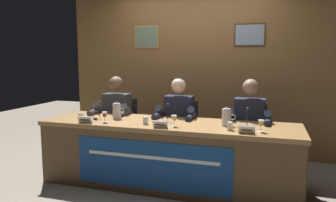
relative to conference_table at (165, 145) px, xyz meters
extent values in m
plane|color=gray|center=(0.00, 0.11, -0.51)|extent=(12.00, 12.00, 0.00)
cube|color=brown|center=(0.00, 1.58, 0.79)|extent=(4.18, 0.12, 2.60)
cube|color=tan|center=(-0.80, 1.51, 1.31)|extent=(0.41, 0.02, 0.36)
cube|color=slate|center=(-0.80, 1.50, 1.31)|extent=(0.37, 0.01, 0.32)
cube|color=#4C3319|center=(0.81, 1.51, 1.31)|extent=(0.44, 0.02, 0.33)
cube|color=#8C99AD|center=(0.81, 1.50, 1.31)|extent=(0.40, 0.01, 0.29)
cube|color=olive|center=(0.00, 0.11, 0.21)|extent=(2.98, 0.81, 0.05)
cube|color=brown|center=(0.00, -0.27, -0.16)|extent=(2.92, 0.04, 0.70)
cube|color=brown|center=(-1.44, 0.11, -0.16)|extent=(0.08, 0.73, 0.70)
cube|color=brown|center=(1.44, 0.11, -0.16)|extent=(0.08, 0.73, 0.70)
cube|color=#19478C|center=(-0.06, -0.29, -0.16)|extent=(1.74, 0.01, 0.53)
cube|color=white|center=(-0.06, -0.30, -0.07)|extent=(1.48, 0.00, 0.04)
cylinder|color=black|center=(-0.89, 0.61, -0.50)|extent=(0.44, 0.44, 0.02)
cylinder|color=black|center=(-0.89, 0.61, -0.27)|extent=(0.05, 0.05, 0.42)
cube|color=#232328|center=(-0.89, 0.61, -0.05)|extent=(0.44, 0.44, 0.03)
cube|color=#232328|center=(-0.89, 0.81, 0.19)|extent=(0.40, 0.05, 0.44)
cylinder|color=black|center=(-0.99, 0.26, -0.27)|extent=(0.10, 0.10, 0.47)
cylinder|color=black|center=(-0.79, 0.26, -0.27)|extent=(0.10, 0.10, 0.47)
cylinder|color=black|center=(-0.99, 0.41, 0.02)|extent=(0.13, 0.34, 0.13)
cylinder|color=black|center=(-0.79, 0.41, 0.02)|extent=(0.13, 0.34, 0.13)
cube|color=#38383D|center=(-0.89, 0.58, 0.26)|extent=(0.36, 0.20, 0.48)
sphere|color=brown|center=(-0.89, 0.56, 0.63)|extent=(0.19, 0.19, 0.19)
sphere|color=gray|center=(-0.89, 0.58, 0.65)|extent=(0.17, 0.17, 0.17)
cylinder|color=#38383D|center=(-1.10, 0.48, 0.28)|extent=(0.09, 0.30, 0.25)
cylinder|color=#38383D|center=(-0.68, 0.48, 0.28)|extent=(0.09, 0.30, 0.25)
cylinder|color=#38383D|center=(-1.10, 0.32, 0.27)|extent=(0.07, 0.24, 0.07)
cylinder|color=#38383D|center=(-0.68, 0.32, 0.27)|extent=(0.07, 0.24, 0.07)
cube|color=white|center=(-0.89, -0.23, 0.28)|extent=(0.18, 0.03, 0.08)
cube|color=white|center=(-0.89, -0.19, 0.28)|extent=(0.18, 0.03, 0.08)
cube|color=black|center=(-0.89, -0.23, 0.28)|extent=(0.12, 0.01, 0.01)
cylinder|color=white|center=(-0.70, -0.11, 0.24)|extent=(0.06, 0.06, 0.00)
cylinder|color=white|center=(-0.70, -0.11, 0.27)|extent=(0.01, 0.01, 0.05)
cone|color=white|center=(-0.70, -0.11, 0.33)|extent=(0.06, 0.06, 0.06)
cylinder|color=#B21E2D|center=(-0.70, -0.11, 0.32)|extent=(0.04, 0.04, 0.04)
cylinder|color=silver|center=(-1.04, -0.08, 0.28)|extent=(0.06, 0.06, 0.08)
cylinder|color=silver|center=(-1.04, -0.08, 0.27)|extent=(0.05, 0.05, 0.05)
cylinder|color=black|center=(-0.89, -0.01, 0.25)|extent=(0.06, 0.06, 0.02)
cylinder|color=black|center=(-0.89, 0.06, 0.35)|extent=(0.01, 0.13, 0.18)
sphere|color=#2D2D2D|center=(-0.89, 0.12, 0.44)|extent=(0.03, 0.03, 0.03)
cylinder|color=black|center=(0.00, 0.61, -0.50)|extent=(0.44, 0.44, 0.02)
cylinder|color=black|center=(0.00, 0.61, -0.27)|extent=(0.05, 0.05, 0.42)
cube|color=#232328|center=(0.00, 0.61, -0.05)|extent=(0.44, 0.44, 0.03)
cube|color=#232328|center=(0.00, 0.81, 0.19)|extent=(0.40, 0.05, 0.44)
cylinder|color=black|center=(-0.10, 0.26, -0.27)|extent=(0.10, 0.10, 0.47)
cylinder|color=black|center=(0.10, 0.26, -0.27)|extent=(0.10, 0.10, 0.47)
cylinder|color=black|center=(-0.10, 0.41, 0.02)|extent=(0.13, 0.34, 0.13)
cylinder|color=black|center=(0.10, 0.41, 0.02)|extent=(0.13, 0.34, 0.13)
cube|color=#1E2338|center=(0.00, 0.58, 0.26)|extent=(0.36, 0.20, 0.48)
sphere|color=beige|center=(0.00, 0.56, 0.63)|extent=(0.19, 0.19, 0.19)
sphere|color=black|center=(0.00, 0.58, 0.65)|extent=(0.17, 0.17, 0.17)
cylinder|color=#1E2338|center=(-0.21, 0.48, 0.28)|extent=(0.09, 0.30, 0.25)
cylinder|color=#1E2338|center=(0.21, 0.48, 0.28)|extent=(0.09, 0.30, 0.25)
cylinder|color=#1E2338|center=(-0.21, 0.32, 0.27)|extent=(0.07, 0.24, 0.07)
cylinder|color=#1E2338|center=(0.21, 0.32, 0.27)|extent=(0.07, 0.24, 0.07)
cube|color=white|center=(0.02, -0.22, 0.28)|extent=(0.17, 0.03, 0.08)
cube|color=white|center=(0.02, -0.19, 0.28)|extent=(0.17, 0.03, 0.08)
cube|color=black|center=(0.02, -0.22, 0.28)|extent=(0.12, 0.01, 0.01)
cylinder|color=white|center=(0.13, -0.09, 0.24)|extent=(0.06, 0.06, 0.00)
cylinder|color=white|center=(0.13, -0.09, 0.27)|extent=(0.01, 0.01, 0.05)
cone|color=white|center=(0.13, -0.09, 0.33)|extent=(0.06, 0.06, 0.06)
cylinder|color=yellow|center=(0.13, -0.09, 0.32)|extent=(0.04, 0.04, 0.04)
cylinder|color=silver|center=(-0.21, -0.07, 0.28)|extent=(0.06, 0.06, 0.08)
cylinder|color=silver|center=(-0.21, -0.07, 0.27)|extent=(0.05, 0.05, 0.05)
cylinder|color=black|center=(-0.01, 0.03, 0.25)|extent=(0.06, 0.06, 0.02)
cylinder|color=black|center=(-0.01, 0.10, 0.35)|extent=(0.01, 0.13, 0.18)
sphere|color=#2D2D2D|center=(-0.01, 0.16, 0.44)|extent=(0.03, 0.03, 0.03)
cylinder|color=black|center=(0.89, 0.61, -0.50)|extent=(0.44, 0.44, 0.02)
cylinder|color=black|center=(0.89, 0.61, -0.27)|extent=(0.05, 0.05, 0.42)
cube|color=#232328|center=(0.89, 0.61, -0.05)|extent=(0.44, 0.44, 0.03)
cube|color=#232328|center=(0.89, 0.81, 0.19)|extent=(0.40, 0.05, 0.44)
cylinder|color=black|center=(0.79, 0.26, -0.27)|extent=(0.10, 0.10, 0.47)
cylinder|color=black|center=(0.99, 0.26, -0.27)|extent=(0.10, 0.10, 0.47)
cylinder|color=black|center=(0.79, 0.41, 0.02)|extent=(0.13, 0.34, 0.13)
cylinder|color=black|center=(0.99, 0.41, 0.02)|extent=(0.13, 0.34, 0.13)
cube|color=#1E2338|center=(0.89, 0.58, 0.26)|extent=(0.36, 0.20, 0.48)
sphere|color=#8E664C|center=(0.89, 0.56, 0.63)|extent=(0.19, 0.19, 0.19)
sphere|color=gray|center=(0.89, 0.58, 0.65)|extent=(0.17, 0.17, 0.17)
cylinder|color=#1E2338|center=(0.68, 0.48, 0.28)|extent=(0.09, 0.30, 0.25)
cylinder|color=#1E2338|center=(1.10, 0.48, 0.28)|extent=(0.09, 0.30, 0.25)
cylinder|color=#1E2338|center=(0.68, 0.32, 0.27)|extent=(0.07, 0.24, 0.07)
cylinder|color=#1E2338|center=(1.10, 0.32, 0.27)|extent=(0.07, 0.24, 0.07)
cube|color=white|center=(0.91, -0.21, 0.28)|extent=(0.16, 0.03, 0.08)
cube|color=white|center=(0.91, -0.17, 0.28)|extent=(0.16, 0.03, 0.08)
cube|color=black|center=(0.91, -0.21, 0.28)|extent=(0.11, 0.01, 0.01)
cylinder|color=white|center=(1.04, -0.08, 0.24)|extent=(0.06, 0.06, 0.00)
cylinder|color=white|center=(1.04, -0.08, 0.27)|extent=(0.01, 0.01, 0.05)
cone|color=white|center=(1.04, -0.08, 0.33)|extent=(0.06, 0.06, 0.06)
cylinder|color=yellow|center=(1.04, -0.08, 0.32)|extent=(0.04, 0.04, 0.04)
cylinder|color=silver|center=(0.74, -0.09, 0.28)|extent=(0.06, 0.06, 0.08)
cylinder|color=silver|center=(0.74, -0.09, 0.27)|extent=(0.05, 0.05, 0.05)
cylinder|color=black|center=(0.90, 0.01, 0.25)|extent=(0.06, 0.06, 0.02)
cylinder|color=black|center=(0.90, 0.07, 0.35)|extent=(0.01, 0.13, 0.18)
sphere|color=#2D2D2D|center=(0.90, 0.13, 0.44)|extent=(0.03, 0.03, 0.03)
cylinder|color=silver|center=(-0.67, 0.14, 0.33)|extent=(0.10, 0.10, 0.18)
cylinder|color=silver|center=(-0.67, 0.14, 0.43)|extent=(0.08, 0.09, 0.01)
sphere|color=silver|center=(-0.67, 0.14, 0.44)|extent=(0.02, 0.02, 0.02)
torus|color=silver|center=(-0.60, 0.14, 0.34)|extent=(0.07, 0.01, 0.07)
cylinder|color=silver|center=(0.67, 0.12, 0.33)|extent=(0.10, 0.10, 0.18)
cylinder|color=silver|center=(0.67, 0.12, 0.43)|extent=(0.08, 0.09, 0.01)
sphere|color=silver|center=(0.67, 0.12, 0.44)|extent=(0.02, 0.02, 0.02)
torus|color=silver|center=(0.74, 0.12, 0.34)|extent=(0.07, 0.01, 0.07)
camera|label=1|loc=(1.10, -3.37, 0.98)|focal=34.27mm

